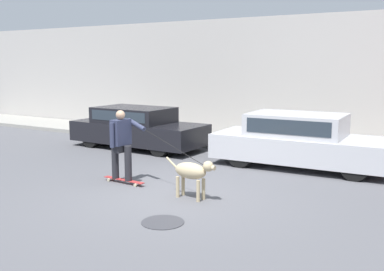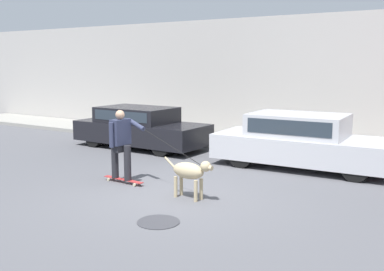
{
  "view_description": "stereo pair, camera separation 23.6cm",
  "coord_description": "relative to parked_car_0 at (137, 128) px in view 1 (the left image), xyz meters",
  "views": [
    {
      "loc": [
        4.75,
        -7.3,
        2.59
      ],
      "look_at": [
        -0.52,
        1.55,
        0.95
      ],
      "focal_mm": 42.0,
      "sensor_mm": 36.0,
      "label": 1
    },
    {
      "loc": [
        4.95,
        -7.18,
        2.59
      ],
      "look_at": [
        -0.52,
        1.55,
        0.95
      ],
      "focal_mm": 42.0,
      "sensor_mm": 36.0,
      "label": 2
    }
  ],
  "objects": [
    {
      "name": "parked_car_0",
      "position": [
        0.0,
        0.0,
        0.0
      ],
      "size": [
        4.31,
        1.78,
        1.27
      ],
      "rotation": [
        0.0,
        0.0,
        -0.02
      ],
      "color": "black",
      "rests_on": "ground_plane"
    },
    {
      "name": "skateboarder",
      "position": [
        2.32,
        -3.55,
        0.29
      ],
      "size": [
        2.8,
        0.64,
        1.61
      ],
      "rotation": [
        0.0,
        0.0,
        -0.06
      ],
      "color": "beige",
      "rests_on": "ground_plane"
    },
    {
      "name": "ground_plane",
      "position": [
        3.79,
        -3.71,
        -0.62
      ],
      "size": [
        36.0,
        36.0,
        0.0
      ],
      "primitive_type": "plane",
      "color": "#545459"
    },
    {
      "name": "back_wall",
      "position": [
        3.79,
        3.46,
        1.46
      ],
      "size": [
        32.0,
        0.3,
        4.16
      ],
      "color": "#B2ADA8",
      "rests_on": "ground_plane"
    },
    {
      "name": "sidewalk_curb",
      "position": [
        3.79,
        2.14,
        -0.56
      ],
      "size": [
        30.0,
        2.29,
        0.14
      ],
      "color": "gray",
      "rests_on": "ground_plane"
    },
    {
      "name": "dog",
      "position": [
        4.23,
        -3.76,
        -0.09
      ],
      "size": [
        1.17,
        0.39,
        0.8
      ],
      "rotation": [
        0.0,
        0.0,
        -0.1
      ],
      "color": "tan",
      "rests_on": "ground_plane"
    },
    {
      "name": "parked_car_1",
      "position": [
        5.2,
        -0.0,
        0.03
      ],
      "size": [
        4.53,
        1.93,
        1.36
      ],
      "rotation": [
        0.0,
        0.0,
        0.03
      ],
      "color": "black",
      "rests_on": "ground_plane"
    },
    {
      "name": "manhole_cover",
      "position": [
        4.49,
        -5.16,
        -0.62
      ],
      "size": [
        0.71,
        0.71,
        0.01
      ],
      "color": "#38383D",
      "rests_on": "ground_plane"
    }
  ]
}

